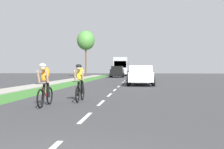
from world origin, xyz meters
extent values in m
plane|color=#38383A|center=(0.00, 20.00, 0.00)|extent=(120.00, 120.00, 0.00)
cube|color=#38722D|center=(-4.72, 20.00, 0.00)|extent=(1.97, 70.00, 0.01)
cube|color=#9E998E|center=(-6.64, 20.00, 0.00)|extent=(1.88, 70.00, 0.10)
cube|color=white|center=(0.00, 4.75, 0.00)|extent=(0.12, 1.80, 0.01)
cube|color=white|center=(0.00, 8.25, 0.00)|extent=(0.12, 1.80, 0.01)
cube|color=white|center=(0.00, 11.75, 0.00)|extent=(0.12, 1.80, 0.01)
cube|color=white|center=(0.00, 15.25, 0.00)|extent=(0.12, 1.80, 0.01)
cube|color=white|center=(0.00, 18.75, 0.00)|extent=(0.12, 1.80, 0.01)
cube|color=white|center=(0.00, 22.25, 0.00)|extent=(0.12, 1.80, 0.01)
cube|color=white|center=(0.00, 25.75, 0.00)|extent=(0.12, 1.80, 0.01)
cube|color=white|center=(0.00, 29.25, 0.00)|extent=(0.12, 1.80, 0.01)
cube|color=white|center=(0.00, 32.75, 0.00)|extent=(0.12, 1.80, 0.01)
cube|color=white|center=(0.00, 36.25, 0.00)|extent=(0.12, 1.80, 0.01)
cube|color=white|center=(0.00, 39.75, 0.00)|extent=(0.12, 1.80, 0.01)
cube|color=white|center=(0.00, 43.25, 0.00)|extent=(0.12, 1.80, 0.01)
cube|color=white|center=(0.00, 46.75, 0.00)|extent=(0.12, 1.80, 0.01)
cube|color=white|center=(0.00, 50.25, 0.00)|extent=(0.12, 1.80, 0.01)
torus|color=black|center=(-1.93, 7.57, 0.34)|extent=(0.06, 0.68, 0.68)
torus|color=black|center=(-1.93, 6.53, 0.34)|extent=(0.06, 0.68, 0.68)
cylinder|color=maroon|center=(-1.93, 6.95, 0.52)|extent=(0.04, 0.59, 0.43)
cylinder|color=maroon|center=(-1.93, 7.23, 0.62)|extent=(0.04, 0.04, 0.55)
cylinder|color=maroon|center=(-1.93, 7.00, 0.85)|extent=(0.03, 0.55, 0.03)
cylinder|color=black|center=(-1.93, 6.55, 0.86)|extent=(0.42, 0.02, 0.02)
ellipsoid|color=orange|center=(-1.93, 7.07, 1.18)|extent=(0.30, 0.54, 0.63)
sphere|color=tan|center=(-1.93, 6.79, 1.42)|extent=(0.20, 0.20, 0.20)
ellipsoid|color=white|center=(-1.93, 6.79, 1.50)|extent=(0.24, 0.28, 0.16)
cylinder|color=tan|center=(-2.09, 6.79, 1.10)|extent=(0.07, 0.26, 0.45)
cylinder|color=tan|center=(-1.77, 6.79, 1.10)|extent=(0.07, 0.26, 0.45)
cylinder|color=black|center=(-2.03, 7.15, 0.52)|extent=(0.10, 0.30, 0.60)
cylinder|color=black|center=(-1.83, 7.10, 0.62)|extent=(0.10, 0.25, 0.61)
torus|color=black|center=(-0.96, 9.21, 0.34)|extent=(0.06, 0.68, 0.68)
torus|color=black|center=(-0.96, 8.17, 0.34)|extent=(0.06, 0.68, 0.68)
cylinder|color=black|center=(-0.96, 8.59, 0.52)|extent=(0.04, 0.59, 0.43)
cylinder|color=black|center=(-0.96, 8.87, 0.62)|extent=(0.04, 0.04, 0.55)
cylinder|color=black|center=(-0.96, 8.64, 0.85)|extent=(0.03, 0.55, 0.03)
cylinder|color=black|center=(-0.96, 8.19, 0.86)|extent=(0.42, 0.02, 0.02)
ellipsoid|color=yellow|center=(-0.96, 8.71, 1.18)|extent=(0.30, 0.54, 0.63)
sphere|color=tan|center=(-0.96, 8.43, 1.42)|extent=(0.20, 0.20, 0.20)
ellipsoid|color=black|center=(-0.96, 8.43, 1.50)|extent=(0.24, 0.28, 0.16)
cylinder|color=tan|center=(-1.12, 8.43, 1.10)|extent=(0.07, 0.26, 0.45)
cylinder|color=tan|center=(-0.80, 8.43, 1.10)|extent=(0.07, 0.26, 0.45)
cylinder|color=black|center=(-1.06, 8.79, 0.52)|extent=(0.10, 0.30, 0.60)
cylinder|color=black|center=(-0.86, 8.74, 0.62)|extent=(0.10, 0.25, 0.61)
cube|color=silver|center=(1.73, 20.93, 0.72)|extent=(1.96, 5.10, 0.76)
cube|color=silver|center=(1.73, 20.16, 1.32)|extent=(1.80, 1.78, 0.64)
cube|color=#1E2833|center=(1.73, 19.45, 1.30)|extent=(1.67, 0.08, 0.52)
cube|color=silver|center=(0.83, 21.95, 1.02)|extent=(0.08, 2.80, 0.40)
cube|color=silver|center=(2.63, 21.95, 1.02)|extent=(0.08, 2.80, 0.40)
cube|color=silver|center=(1.73, 23.44, 1.02)|extent=(1.80, 0.08, 0.40)
cylinder|color=black|center=(0.75, 19.40, 0.38)|extent=(0.26, 0.76, 0.76)
cylinder|color=black|center=(2.71, 19.40, 0.38)|extent=(0.26, 0.76, 0.76)
cylinder|color=black|center=(0.75, 22.46, 0.38)|extent=(0.26, 0.76, 0.76)
cylinder|color=black|center=(2.71, 22.46, 0.38)|extent=(0.26, 0.76, 0.76)
cube|color=#194C2D|center=(1.58, 30.92, 0.64)|extent=(1.76, 4.30, 0.76)
cube|color=#194C2D|center=(1.58, 31.07, 1.26)|extent=(1.55, 2.24, 0.52)
cube|color=#1E2833|center=(1.58, 30.10, 1.24)|extent=(1.44, 0.08, 0.44)
cylinder|color=black|center=(0.70, 29.59, 0.32)|extent=(0.22, 0.64, 0.64)
cylinder|color=black|center=(2.46, 29.59, 0.32)|extent=(0.22, 0.64, 0.64)
cylinder|color=black|center=(0.70, 32.25, 0.32)|extent=(0.22, 0.64, 0.64)
cylinder|color=black|center=(2.46, 32.25, 0.32)|extent=(0.22, 0.64, 0.64)
cube|color=black|center=(-1.80, 42.17, 0.81)|extent=(1.90, 4.70, 1.00)
cube|color=black|center=(-1.80, 42.37, 1.53)|extent=(1.71, 2.91, 0.52)
cube|color=#1E2833|center=(-1.80, 41.12, 1.41)|extent=(1.56, 0.08, 0.44)
cylinder|color=black|center=(-2.75, 40.76, 0.36)|extent=(0.25, 0.72, 0.72)
cylinder|color=black|center=(-0.85, 40.76, 0.36)|extent=(0.25, 0.72, 0.72)
cylinder|color=black|center=(-2.75, 43.58, 0.36)|extent=(0.25, 0.72, 0.72)
cylinder|color=black|center=(-0.85, 43.58, 0.36)|extent=(0.25, 0.72, 0.72)
cube|color=#A5A8AD|center=(-1.68, 53.92, 1.93)|extent=(2.50, 11.60, 3.10)
cube|color=#1E2833|center=(-1.68, 53.92, 2.33)|extent=(2.52, 10.67, 0.64)
cube|color=#1E2833|center=(-1.68, 48.15, 2.18)|extent=(2.25, 0.06, 1.20)
cylinder|color=black|center=(-2.93, 50.15, 0.48)|extent=(0.28, 0.96, 0.96)
cylinder|color=black|center=(-0.43, 50.15, 0.48)|extent=(0.28, 0.96, 0.96)
cylinder|color=black|center=(-2.93, 57.11, 0.48)|extent=(0.28, 0.96, 0.96)
cylinder|color=black|center=(-0.43, 57.11, 0.48)|extent=(0.28, 0.96, 0.96)
cylinder|color=brown|center=(-7.38, 44.92, 2.51)|extent=(0.24, 0.24, 5.01)
ellipsoid|color=#478438|center=(-7.38, 44.92, 6.22)|extent=(3.03, 3.03, 3.34)
camera|label=1|loc=(1.48, -3.16, 1.39)|focal=45.57mm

